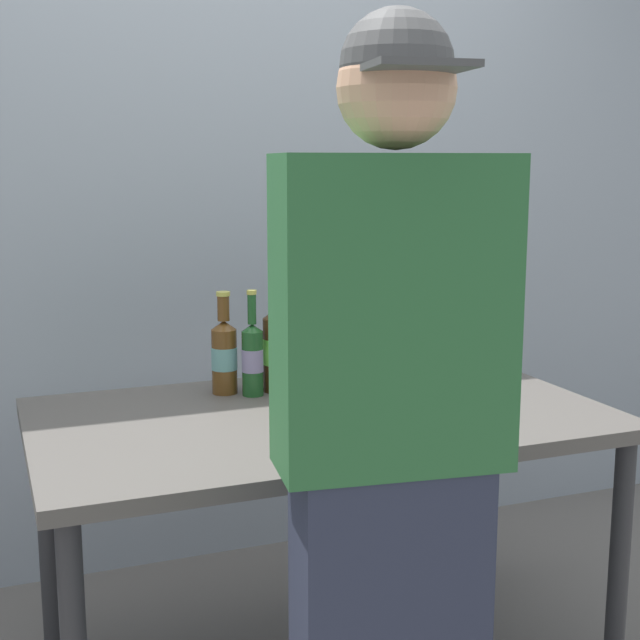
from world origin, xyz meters
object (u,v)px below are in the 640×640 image
at_px(laptop, 373,388).
at_px(beer_bottle_brown, 224,354).
at_px(beer_bottle_dark, 252,357).
at_px(beer_bottle_amber, 276,347).
at_px(person_figure, 391,453).

distance_m(laptop, beer_bottle_brown, 0.44).
distance_m(beer_bottle_dark, beer_bottle_amber, 0.08).
bearing_deg(person_figure, beer_bottle_amber, 85.12).
bearing_deg(beer_bottle_amber, beer_bottle_dark, -165.33).
bearing_deg(beer_bottle_brown, person_figure, -86.03).
xyz_separation_m(beer_bottle_amber, person_figure, (-0.08, -0.93, -0.01)).
height_order(beer_bottle_amber, person_figure, person_figure).
xyz_separation_m(beer_bottle_brown, person_figure, (0.07, -0.96, 0.00)).
bearing_deg(person_figure, beer_bottle_dark, 89.87).
height_order(beer_bottle_dark, beer_bottle_amber, beer_bottle_amber).
bearing_deg(person_figure, beer_bottle_brown, 93.97).
bearing_deg(person_figure, laptop, 67.88).
distance_m(beer_bottle_brown, person_figure, 0.96).
bearing_deg(beer_bottle_amber, beer_bottle_brown, 167.34).
bearing_deg(beer_bottle_amber, person_figure, -94.88).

